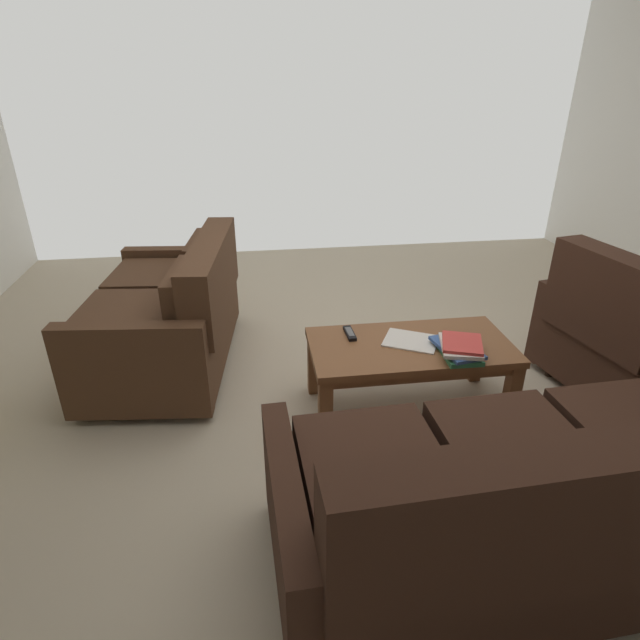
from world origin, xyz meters
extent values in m
cube|color=#B7A88E|center=(0.00, 0.00, 0.00)|extent=(5.67, 5.59, 0.01)
cylinder|color=black|center=(-1.10, 0.82, 0.03)|extent=(0.05, 0.05, 0.06)
cylinder|color=black|center=(0.42, 0.88, 0.03)|extent=(0.05, 0.05, 0.06)
cube|color=#382116|center=(-0.36, 1.21, 0.23)|extent=(1.71, 0.90, 0.35)
cube|color=#382116|center=(-0.36, 1.19, 0.46)|extent=(0.55, 0.76, 0.10)
cube|color=#382116|center=(0.20, 1.21, 0.46)|extent=(0.55, 0.76, 0.10)
cube|color=#382116|center=(-0.37, 1.57, 0.60)|extent=(1.68, 0.25, 0.49)
cube|color=#382116|center=(-0.37, 1.46, 0.60)|extent=(0.51, 0.14, 0.35)
cube|color=#382116|center=(0.19, 1.48, 0.60)|extent=(0.51, 0.14, 0.35)
cube|color=#382116|center=(0.53, 1.25, 0.30)|extent=(0.13, 0.84, 0.51)
cylinder|color=black|center=(1.47, -1.03, 0.03)|extent=(0.05, 0.05, 0.06)
cylinder|color=black|center=(1.58, -0.05, 0.03)|extent=(0.05, 0.05, 0.06)
cylinder|color=black|center=(0.80, -0.96, 0.03)|extent=(0.05, 0.05, 0.06)
cylinder|color=black|center=(0.91, 0.02, 0.03)|extent=(0.05, 0.05, 0.06)
cube|color=#4C301E|center=(1.19, -0.51, 0.26)|extent=(0.91, 1.22, 0.39)
cube|color=#4C301E|center=(1.18, -0.79, 0.50)|extent=(0.75, 0.60, 0.10)
cube|color=#4C301E|center=(1.24, -0.22, 0.50)|extent=(0.75, 0.60, 0.10)
cube|color=#4C301E|center=(0.85, -0.47, 0.62)|extent=(0.30, 1.16, 0.44)
cube|color=#4C301E|center=(0.93, -0.77, 0.62)|extent=(0.17, 0.53, 0.30)
cube|color=#4C301E|center=(0.99, -0.20, 0.62)|extent=(0.17, 0.53, 0.30)
cube|color=#4C301E|center=(1.13, -1.13, 0.33)|extent=(0.80, 0.18, 0.55)
cube|color=#4C301E|center=(1.26, 0.11, 0.33)|extent=(0.80, 0.18, 0.55)
cube|color=brown|center=(-0.23, 0.18, 0.40)|extent=(1.10, 0.55, 0.04)
cube|color=brown|center=(-0.23, 0.18, 0.35)|extent=(1.01, 0.50, 0.05)
cube|color=brown|center=(-0.74, -0.05, 0.19)|extent=(0.07, 0.07, 0.38)
cube|color=brown|center=(0.27, -0.05, 0.19)|extent=(0.07, 0.07, 0.38)
cube|color=brown|center=(-0.74, 0.41, 0.19)|extent=(0.07, 0.07, 0.38)
cube|color=brown|center=(0.27, 0.41, 0.19)|extent=(0.07, 0.07, 0.38)
cylinder|color=black|center=(-1.96, -0.15, 0.03)|extent=(0.06, 0.06, 0.06)
cylinder|color=black|center=(-1.34, 0.52, 0.03)|extent=(0.06, 0.06, 0.06)
cylinder|color=black|center=(-1.24, -0.02, 0.03)|extent=(0.06, 0.06, 0.06)
cube|color=#382116|center=(-1.65, 0.19, 0.25)|extent=(0.97, 0.85, 0.38)
cube|color=#382116|center=(-1.29, 0.25, 0.65)|extent=(0.31, 0.73, 0.51)
cube|color=#382116|center=(-1.40, 0.23, 0.65)|extent=(0.23, 0.65, 0.37)
cube|color=#382116|center=(-1.57, -0.21, 0.32)|extent=(0.86, 0.25, 0.54)
cube|color=#337F51|center=(-0.44, 0.33, 0.43)|extent=(0.19, 0.28, 0.03)
cube|color=#385693|center=(-0.44, 0.32, 0.45)|extent=(0.22, 0.32, 0.02)
cube|color=silver|center=(-0.45, 0.34, 0.47)|extent=(0.25, 0.30, 0.02)
cube|color=#C63833|center=(-0.45, 0.34, 0.49)|extent=(0.26, 0.28, 0.02)
cube|color=black|center=(0.08, 0.04, 0.43)|extent=(0.05, 0.16, 0.02)
cube|color=#59595B|center=(0.08, 0.04, 0.44)|extent=(0.04, 0.11, 0.00)
cube|color=silver|center=(-0.24, 0.16, 0.42)|extent=(0.35, 0.33, 0.01)
camera|label=1|loc=(0.60, 2.55, 1.76)|focal=28.80mm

